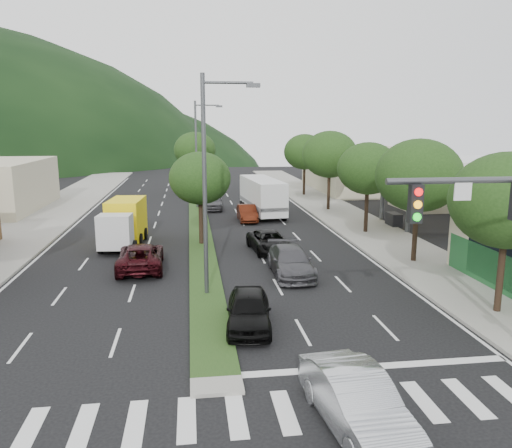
{
  "coord_description": "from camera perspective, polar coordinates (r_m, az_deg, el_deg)",
  "views": [
    {
      "loc": [
        -0.65,
        -14.31,
        7.79
      ],
      "look_at": [
        2.74,
        11.18,
        2.69
      ],
      "focal_mm": 35.0,
      "sensor_mm": 36.0,
      "label": 1
    }
  ],
  "objects": [
    {
      "name": "median",
      "position": [
        43.02,
        -6.59,
        0.8
      ],
      "size": [
        1.6,
        56.0,
        0.12
      ],
      "primitive_type": "cube",
      "color": "#1E3B15",
      "rests_on": "ground"
    },
    {
      "name": "sidewalk_right",
      "position": [
        42.16,
        10.73,
        0.48
      ],
      "size": [
        5.0,
        90.0,
        0.15
      ],
      "primitive_type": "cube",
      "color": "gray",
      "rests_on": "ground"
    },
    {
      "name": "ground",
      "position": [
        16.31,
        -4.59,
        -17.35
      ],
      "size": [
        160.0,
        160.0,
        0.0
      ],
      "primitive_type": "plane",
      "color": "black",
      "rests_on": "ground"
    },
    {
      "name": "car_queue_c",
      "position": [
        41.13,
        -1.02,
        1.26
      ],
      "size": [
        1.42,
        4.06,
        1.34
      ],
      "primitive_type": "imported",
      "rotation": [
        0.0,
        0.0,
        -0.0
      ],
      "color": "#47180B",
      "rests_on": "ground"
    },
    {
      "name": "tree_med_far",
      "position": [
        58.38,
        -7.01,
        8.41
      ],
      "size": [
        4.8,
        4.8,
        6.94
      ],
      "color": "black",
      "rests_on": "median"
    },
    {
      "name": "crosswalk",
      "position": [
        14.58,
        -4.14,
        -21.08
      ],
      "size": [
        19.0,
        2.2,
        0.01
      ],
      "primitive_type": "cube",
      "color": "silver",
      "rests_on": "ground"
    },
    {
      "name": "box_truck",
      "position": [
        33.94,
        -14.8,
        -0.01
      ],
      "size": [
        2.75,
        6.14,
        2.95
      ],
      "rotation": [
        0.0,
        0.0,
        3.05
      ],
      "color": "silver",
      "rests_on": "ground"
    },
    {
      "name": "streetlight_mid",
      "position": [
        47.37,
        -6.61,
        8.48
      ],
      "size": [
        2.6,
        0.25,
        10.0
      ],
      "color": "#47494C",
      "rests_on": "ground"
    },
    {
      "name": "sedan_silver",
      "position": [
        13.94,
        11.42,
        -19.26
      ],
      "size": [
        2.16,
        4.83,
        1.54
      ],
      "primitive_type": "imported",
      "rotation": [
        0.0,
        0.0,
        0.12
      ],
      "color": "#B6B9BE",
      "rests_on": "ground"
    },
    {
      "name": "tree_r_b",
      "position": [
        29.32,
        18.09,
        5.29
      ],
      "size": [
        4.8,
        4.8,
        6.94
      ],
      "color": "black",
      "rests_on": "sidewalk_right"
    },
    {
      "name": "tree_r_c",
      "position": [
        36.69,
        12.69,
        6.2
      ],
      "size": [
        4.4,
        4.4,
        6.48
      ],
      "color": "black",
      "rests_on": "sidewalk_right"
    },
    {
      "name": "car_queue_a",
      "position": [
        19.75,
        -0.84,
        -9.76
      ],
      "size": [
        2.15,
        4.38,
        1.44
      ],
      "primitive_type": "imported",
      "rotation": [
        0.0,
        0.0,
        -0.11
      ],
      "color": "black",
      "rests_on": "ground"
    },
    {
      "name": "car_queue_e",
      "position": [
        47.1,
        -4.88,
        2.55
      ],
      "size": [
        1.97,
        4.31,
        1.43
      ],
      "primitive_type": "imported",
      "rotation": [
        0.0,
        0.0,
        -0.07
      ],
      "color": "#4A4A4F",
      "rests_on": "ground"
    },
    {
      "name": "gas_canopy",
      "position": [
        41.4,
        20.9,
        6.14
      ],
      "size": [
        12.2,
        8.2,
        5.25
      ],
      "color": "silver",
      "rests_on": "ground"
    },
    {
      "name": "car_queue_b",
      "position": [
        26.43,
        3.97,
        -4.3
      ],
      "size": [
        2.09,
        5.04,
        1.46
      ],
      "primitive_type": "imported",
      "rotation": [
        0.0,
        0.0,
        -0.01
      ],
      "color": "#454448",
      "rests_on": "ground"
    },
    {
      "name": "bldg_right_far",
      "position": [
        61.91,
        11.51,
        6.19
      ],
      "size": [
        10.0,
        16.0,
        5.2
      ],
      "primitive_type": "cube",
      "color": "#BFB998",
      "rests_on": "ground"
    },
    {
      "name": "tree_r_d",
      "position": [
        46.15,
        8.42,
        7.87
      ],
      "size": [
        5.0,
        5.0,
        7.17
      ],
      "color": "black",
      "rests_on": "sidewalk_right"
    },
    {
      "name": "sidewalk_left",
      "position": [
        41.92,
        -24.57,
        -0.41
      ],
      "size": [
        6.0,
        90.0,
        0.15
      ],
      "primitive_type": "cube",
      "color": "gray",
      "rests_on": "ground"
    },
    {
      "name": "motorhome",
      "position": [
        43.86,
        0.71,
        3.24
      ],
      "size": [
        3.34,
        8.51,
        3.19
      ],
      "rotation": [
        0.0,
        0.0,
        0.1
      ],
      "color": "silver",
      "rests_on": "ground"
    },
    {
      "name": "tree_r_a",
      "position": [
        22.45,
        26.83,
        2.41
      ],
      "size": [
        4.6,
        4.6,
        6.63
      ],
      "color": "black",
      "rests_on": "sidewalk_right"
    },
    {
      "name": "car_queue_d",
      "position": [
        31.16,
        1.54,
        -2.04
      ],
      "size": [
        2.6,
        4.81,
        1.28
      ],
      "primitive_type": "imported",
      "rotation": [
        0.0,
        0.0,
        0.1
      ],
      "color": "black",
      "rests_on": "ground"
    },
    {
      "name": "suv_maroon",
      "position": [
        28.13,
        -13.05,
        -3.63
      ],
      "size": [
        2.57,
        5.27,
        1.44
      ],
      "primitive_type": "imported",
      "rotation": [
        0.0,
        0.0,
        3.18
      ],
      "color": "black",
      "rests_on": "ground"
    },
    {
      "name": "tree_r_e",
      "position": [
        55.84,
        5.58,
        8.2
      ],
      "size": [
        4.6,
        4.6,
        6.71
      ],
      "color": "black",
      "rests_on": "sidewalk_right"
    },
    {
      "name": "tree_med_near",
      "position": [
        32.49,
        -6.42,
        5.22
      ],
      "size": [
        4.0,
        4.0,
        6.02
      ],
      "color": "black",
      "rests_on": "median"
    },
    {
      "name": "streetlight_near",
      "position": [
        22.44,
        -5.39,
        5.53
      ],
      "size": [
        2.6,
        0.25,
        10.0
      ],
      "color": "#47494C",
      "rests_on": "ground"
    }
  ]
}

